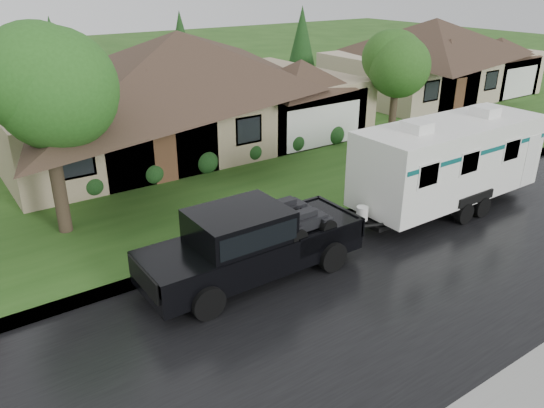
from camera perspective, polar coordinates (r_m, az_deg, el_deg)
The scene contains 11 objects.
ground at distance 16.72m, azimuth 5.92°, elevation -6.40°, with size 140.00×140.00×0.00m, color #264E18.
road at distance 15.49m, azimuth 10.77°, elevation -9.35°, with size 140.00×8.00×0.01m, color black.
curb at distance 18.22m, azimuth 1.34°, elevation -3.32°, with size 140.00×0.50×0.15m, color gray.
lawn at distance 28.78m, azimuth -13.89°, elevation 6.26°, with size 140.00×26.00×0.15m, color #264E18.
house_main at distance 27.80m, azimuth -9.19°, elevation 13.53°, with size 19.44×10.80×6.90m.
house_neighbor at distance 40.94m, azimuth 17.38°, elevation 15.59°, with size 15.12×9.72×6.45m.
tree_left_green at distance 18.19m, azimuth -23.53°, elevation 11.31°, with size 4.26×4.26×7.05m.
tree_right_green at distance 29.14m, azimuth 13.33°, elevation 14.45°, with size 3.34×3.34×5.53m.
shrub_row at distance 24.48m, azimuth -4.62°, elevation 5.27°, with size 13.60×1.00×1.00m.
pickup_truck at distance 15.40m, azimuth -2.48°, elevation -3.98°, with size 6.71×2.55×2.24m.
travel_trailer at distance 20.80m, azimuth 18.48°, elevation 4.58°, with size 8.28×2.91×3.71m.
Camera 1 is at (-9.63, -10.83, 8.33)m, focal length 35.00 mm.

